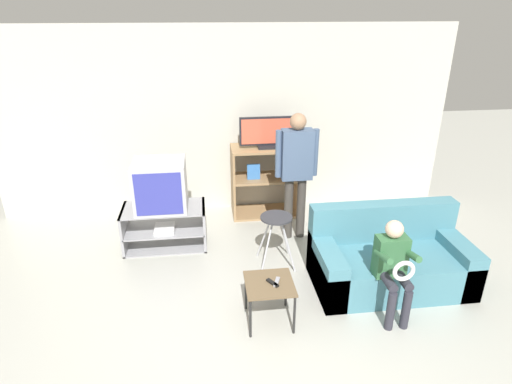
# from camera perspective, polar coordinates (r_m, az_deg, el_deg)

# --- Properties ---
(wall_back) EXTENTS (6.40, 0.06, 2.60)m
(wall_back) POSITION_cam_1_polar(r_m,az_deg,el_deg) (6.09, -3.94, 9.30)
(wall_back) COLOR beige
(wall_back) RESTS_ON ground_plane
(tv_stand) EXTENTS (1.01, 0.53, 0.53)m
(tv_stand) POSITION_cam_1_polar(r_m,az_deg,el_deg) (5.48, -12.03, -4.61)
(tv_stand) COLOR #939399
(tv_stand) RESTS_ON ground_plane
(television_main) EXTENTS (0.61, 0.56, 0.60)m
(television_main) POSITION_cam_1_polar(r_m,az_deg,el_deg) (5.25, -12.64, 0.90)
(television_main) COLOR #B2B2B7
(television_main) RESTS_ON tv_stand
(media_shelf) EXTENTS (0.92, 0.49, 1.01)m
(media_shelf) POSITION_cam_1_polar(r_m,az_deg,el_deg) (6.08, 1.10, 1.57)
(media_shelf) COLOR #9E7A51
(media_shelf) RESTS_ON ground_plane
(television_flat) EXTENTS (0.76, 0.20, 0.43)m
(television_flat) POSITION_cam_1_polar(r_m,az_deg,el_deg) (5.83, 1.54, 7.84)
(television_flat) COLOR black
(television_flat) RESTS_ON media_shelf
(folding_stool) EXTENTS (0.41, 0.40, 0.63)m
(folding_stool) POSITION_cam_1_polar(r_m,az_deg,el_deg) (4.87, 2.71, -4.44)
(folding_stool) COLOR #B7B7BC
(folding_stool) RESTS_ON ground_plane
(snack_table) EXTENTS (0.45, 0.45, 0.43)m
(snack_table) POSITION_cam_1_polar(r_m,az_deg,el_deg) (4.10, 1.79, -12.64)
(snack_table) COLOR brown
(snack_table) RESTS_ON ground_plane
(remote_control_black) EXTENTS (0.11, 0.14, 0.02)m
(remote_control_black) POSITION_cam_1_polar(r_m,az_deg,el_deg) (4.05, 2.22, -12.02)
(remote_control_black) COLOR black
(remote_control_black) RESTS_ON snack_table
(remote_control_white) EXTENTS (0.08, 0.15, 0.02)m
(remote_control_white) POSITION_cam_1_polar(r_m,az_deg,el_deg) (4.06, 2.79, -11.89)
(remote_control_white) COLOR gray
(remote_control_white) RESTS_ON snack_table
(couch) EXTENTS (1.63, 0.85, 0.83)m
(couch) POSITION_cam_1_polar(r_m,az_deg,el_deg) (4.89, 17.29, -8.65)
(couch) COLOR teal
(couch) RESTS_ON ground_plane
(person_standing_adult) EXTENTS (0.53, 0.20, 1.65)m
(person_standing_adult) POSITION_cam_1_polar(r_m,az_deg,el_deg) (5.29, 5.41, 3.61)
(person_standing_adult) COLOR #3D3833
(person_standing_adult) RESTS_ON ground_plane
(person_seated_child) EXTENTS (0.33, 0.43, 0.98)m
(person_seated_child) POSITION_cam_1_polar(r_m,az_deg,el_deg) (4.28, 17.86, -9.02)
(person_seated_child) COLOR #2D2D38
(person_seated_child) RESTS_ON ground_plane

